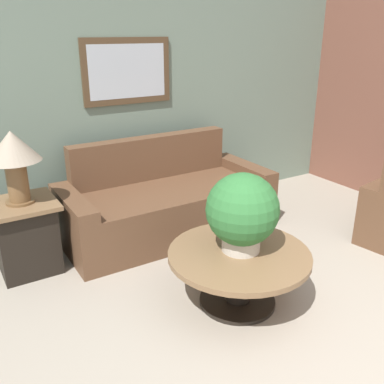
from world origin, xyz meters
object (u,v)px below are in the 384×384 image
(table_lamp, at_px, (13,153))
(coffee_table, at_px, (239,266))
(potted_plant_on_table, at_px, (242,211))
(couch_main, at_px, (166,203))
(side_table, at_px, (26,236))

(table_lamp, bearing_deg, coffee_table, -47.39)
(potted_plant_on_table, bearing_deg, table_lamp, 133.85)
(coffee_table, relative_size, potted_plant_on_table, 1.78)
(couch_main, relative_size, potted_plant_on_table, 3.55)
(coffee_table, xyz_separation_m, potted_plant_on_table, (0.03, 0.02, 0.42))
(side_table, relative_size, potted_plant_on_table, 1.06)
(coffee_table, bearing_deg, table_lamp, 132.61)
(couch_main, bearing_deg, coffee_table, -95.77)
(side_table, bearing_deg, couch_main, 1.53)
(side_table, height_order, potted_plant_on_table, potted_plant_on_table)
(table_lamp, bearing_deg, potted_plant_on_table, -46.15)
(couch_main, distance_m, table_lamp, 1.53)
(couch_main, relative_size, table_lamp, 3.49)
(couch_main, xyz_separation_m, table_lamp, (-1.35, -0.04, 0.72))
(side_table, bearing_deg, potted_plant_on_table, -46.15)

